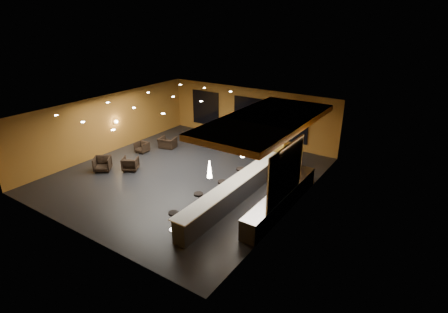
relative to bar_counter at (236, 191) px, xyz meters
The scene contains 34 objects.
floor 3.82m from the bar_counter, 164.68° to the left, with size 12.00×13.00×0.10m, color black.
ceiling 4.86m from the bar_counter, 164.68° to the left, with size 12.00×13.00×0.10m, color black.
wall_back 8.48m from the bar_counter, 115.80° to the left, with size 12.00×0.10×3.50m, color #946021.
wall_front 6.76m from the bar_counter, 123.33° to the right, with size 12.00×0.10×3.50m, color #946021.
wall_left 9.83m from the bar_counter, behind, with size 0.10×13.00×3.50m, color #946021.
wall_right 2.88m from the bar_counter, 22.62° to the left, with size 0.10×13.00×3.50m, color #946021.
wood_soffit 3.51m from the bar_counter, 80.07° to the left, with size 3.60×8.00×0.28m, color #B07233.
window_left 10.39m from the bar_counter, 133.86° to the left, with size 2.20×0.06×2.40m, color black.
window_center 8.37m from the bar_counter, 116.13° to the left, with size 2.20×0.06×2.40m, color black.
window_right 7.56m from the bar_counter, 94.99° to the left, with size 2.20×0.06×2.40m, color black.
tile_backsplash 2.75m from the bar_counter, ahead, with size 0.06×3.20×2.40m, color white.
bar_counter is the anchor object (origin of this frame).
bar_top 0.52m from the bar_counter, ahead, with size 0.78×8.10×0.05m, color silver.
prep_counter 2.06m from the bar_counter, 14.04° to the left, with size 0.70×6.00×0.86m, color black.
prep_top 2.10m from the bar_counter, 14.04° to the left, with size 0.72×6.00×0.03m, color silver.
wall_shelf_lower 2.44m from the bar_counter, ahead, with size 0.30×1.50×0.03m, color silver.
wall_shelf_upper 2.67m from the bar_counter, ahead, with size 0.30×1.50×0.03m, color silver.
column 4.77m from the bar_counter, 90.00° to the left, with size 0.60×0.60×3.50m, color #A17824.
wall_sconce 9.73m from the bar_counter, behind, with size 0.22×0.22×0.22m, color #FFE5B2.
pendant_0 2.72m from the bar_counter, 90.00° to the right, with size 0.20×0.20×0.70m, color white.
pendant_1 1.92m from the bar_counter, 90.00° to the left, with size 0.20×0.20×0.70m, color white.
pendant_2 3.52m from the bar_counter, 90.00° to the left, with size 0.20×0.20×0.70m, color white.
staff_a 2.82m from the bar_counter, 70.67° to the left, with size 0.59×0.38×1.61m, color black.
staff_b 3.44m from the bar_counter, 67.24° to the left, with size 0.80×0.63×1.66m, color black.
staff_c 3.40m from the bar_counter, 67.91° to the left, with size 0.78×0.51×1.60m, color black.
armchair_a 7.83m from the bar_counter, behind, with size 0.84×0.86×0.79m, color black.
armchair_b 6.57m from the bar_counter, behind, with size 0.78×0.81×0.73m, color black.
armchair_c 8.19m from the bar_counter, 166.40° to the left, with size 0.69×0.71×0.65m, color black.
armchair_d 7.94m from the bar_counter, 154.88° to the left, with size 1.02×0.89×0.66m, color black.
bar_stool_0 3.39m from the bar_counter, 104.13° to the right, with size 0.41×0.41×0.80m.
bar_stool_1 1.82m from the bar_counter, 120.73° to the right, with size 0.42×0.42×0.83m.
bar_stool_2 0.69m from the bar_counter, behind, with size 0.43×0.43×0.86m.
bar_stool_3 1.75m from the bar_counter, 115.19° to the left, with size 0.43×0.43×0.85m.
bar_stool_4 3.58m from the bar_counter, 101.96° to the left, with size 0.40×0.40×0.79m.
Camera 1 is at (10.89, -12.89, 7.95)m, focal length 28.00 mm.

